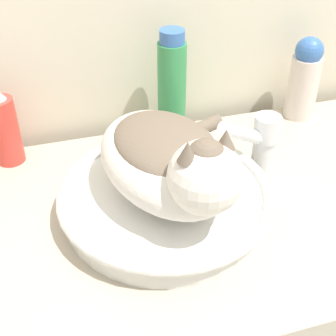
{
  "coord_description": "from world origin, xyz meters",
  "views": [
    {
      "loc": [
        -0.21,
        -0.31,
        1.42
      ],
      "look_at": [
        -0.04,
        0.26,
        0.98
      ],
      "focal_mm": 50.0,
      "sensor_mm": 36.0,
      "label": 1
    }
  ],
  "objects_px": {
    "lotion_bottle_white": "(304,78)",
    "spray_bottle_trigger": "(5,129)",
    "shampoo_bottle_tall": "(172,88)",
    "cat": "(172,159)",
    "faucet": "(261,140)"
  },
  "relations": [
    {
      "from": "lotion_bottle_white",
      "to": "spray_bottle_trigger",
      "type": "distance_m",
      "value": 0.64
    },
    {
      "from": "shampoo_bottle_tall",
      "to": "spray_bottle_trigger",
      "type": "bearing_deg",
      "value": 180.0
    },
    {
      "from": "shampoo_bottle_tall",
      "to": "spray_bottle_trigger",
      "type": "xyz_separation_m",
      "value": [
        -0.33,
        0.0,
        -0.04
      ]
    },
    {
      "from": "cat",
      "to": "shampoo_bottle_tall",
      "type": "relative_size",
      "value": 1.45
    },
    {
      "from": "cat",
      "to": "lotion_bottle_white",
      "type": "height_order",
      "value": "cat"
    },
    {
      "from": "cat",
      "to": "lotion_bottle_white",
      "type": "xyz_separation_m",
      "value": [
        0.38,
        0.25,
        -0.03
      ]
    },
    {
      "from": "cat",
      "to": "lotion_bottle_white",
      "type": "bearing_deg",
      "value": 110.43
    },
    {
      "from": "faucet",
      "to": "cat",
      "type": "bearing_deg",
      "value": 4.62
    },
    {
      "from": "cat",
      "to": "shampoo_bottle_tall",
      "type": "bearing_deg",
      "value": 150.24
    },
    {
      "from": "cat",
      "to": "faucet",
      "type": "distance_m",
      "value": 0.22
    },
    {
      "from": "faucet",
      "to": "shampoo_bottle_tall",
      "type": "distance_m",
      "value": 0.21
    },
    {
      "from": "faucet",
      "to": "lotion_bottle_white",
      "type": "height_order",
      "value": "lotion_bottle_white"
    },
    {
      "from": "shampoo_bottle_tall",
      "to": "faucet",
      "type": "bearing_deg",
      "value": -54.92
    },
    {
      "from": "shampoo_bottle_tall",
      "to": "spray_bottle_trigger",
      "type": "relative_size",
      "value": 1.47
    },
    {
      "from": "shampoo_bottle_tall",
      "to": "cat",
      "type": "bearing_deg",
      "value": -106.88
    }
  ]
}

